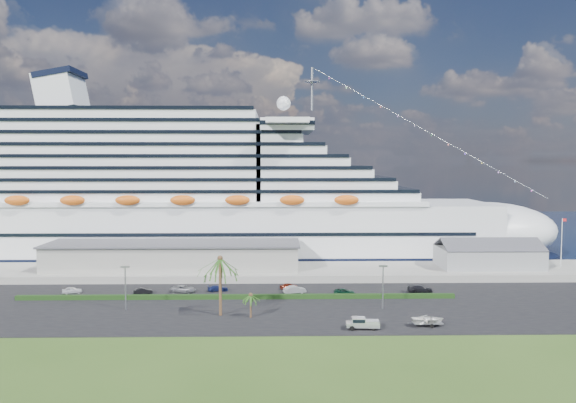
{
  "coord_description": "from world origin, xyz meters",
  "views": [
    {
      "loc": [
        0.28,
        -95.17,
        27.78
      ],
      "look_at": [
        2.62,
        30.0,
        18.74
      ],
      "focal_mm": 35.0,
      "sensor_mm": 36.0,
      "label": 1
    }
  ],
  "objects_px": {
    "parked_car_3": "(218,288)",
    "boat_trailer": "(428,319)",
    "pickup_truck": "(362,323)",
    "cruise_ship": "(201,200)"
  },
  "relations": [
    {
      "from": "parked_car_3",
      "to": "boat_trailer",
      "type": "relative_size",
      "value": 0.71
    },
    {
      "from": "cruise_ship",
      "to": "boat_trailer",
      "type": "height_order",
      "value": "cruise_ship"
    },
    {
      "from": "cruise_ship",
      "to": "pickup_truck",
      "type": "distance_m",
      "value": 78.98
    },
    {
      "from": "pickup_truck",
      "to": "boat_trailer",
      "type": "distance_m",
      "value": 11.32
    },
    {
      "from": "parked_car_3",
      "to": "boat_trailer",
      "type": "bearing_deg",
      "value": -137.32
    },
    {
      "from": "cruise_ship",
      "to": "boat_trailer",
      "type": "relative_size",
      "value": 31.0
    },
    {
      "from": "pickup_truck",
      "to": "boat_trailer",
      "type": "height_order",
      "value": "pickup_truck"
    },
    {
      "from": "parked_car_3",
      "to": "pickup_truck",
      "type": "xyz_separation_m",
      "value": [
        26.68,
        -27.5,
        0.43
      ]
    },
    {
      "from": "cruise_ship",
      "to": "parked_car_3",
      "type": "height_order",
      "value": "cruise_ship"
    },
    {
      "from": "cruise_ship",
      "to": "boat_trailer",
      "type": "bearing_deg",
      "value": -55.12
    }
  ]
}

